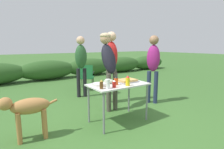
{
  "coord_description": "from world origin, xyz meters",
  "views": [
    {
      "loc": [
        -1.9,
        -2.57,
        1.45
      ],
      "look_at": [
        -0.01,
        0.2,
        0.89
      ],
      "focal_mm": 28.0,
      "sensor_mm": 36.0,
      "label": 1
    }
  ],
  "objects_px": {
    "folding_table": "(118,88)",
    "paper_cup_stack": "(108,84)",
    "dog": "(27,109)",
    "mixing_bowl": "(109,81)",
    "standing_person_in_gray_fleece": "(109,60)",
    "standing_person_in_olive_jacket": "(153,62)",
    "standing_person_in_navy_coat": "(111,59)",
    "food_tray": "(127,81)",
    "mustard_bottle": "(128,81)",
    "standing_person_in_red_jacket": "(81,60)",
    "ketchup_bottle": "(114,84)",
    "hot_sauce_bottle": "(116,81)",
    "camp_chair_green_behind_table": "(86,76)",
    "plate_stack": "(99,85)",
    "beer_bottle": "(101,84)"
  },
  "relations": [
    {
      "from": "mixing_bowl",
      "to": "standing_person_in_navy_coat",
      "type": "distance_m",
      "value": 1.11
    },
    {
      "from": "mixing_bowl",
      "to": "standing_person_in_olive_jacket",
      "type": "bearing_deg",
      "value": 9.28
    },
    {
      "from": "mixing_bowl",
      "to": "standing_person_in_red_jacket",
      "type": "distance_m",
      "value": 1.78
    },
    {
      "from": "hot_sauce_bottle",
      "to": "mustard_bottle",
      "type": "distance_m",
      "value": 0.22
    },
    {
      "from": "plate_stack",
      "to": "paper_cup_stack",
      "type": "height_order",
      "value": "paper_cup_stack"
    },
    {
      "from": "ketchup_bottle",
      "to": "dog",
      "type": "xyz_separation_m",
      "value": [
        -1.31,
        0.43,
        -0.3
      ]
    },
    {
      "from": "beer_bottle",
      "to": "standing_person_in_gray_fleece",
      "type": "height_order",
      "value": "standing_person_in_gray_fleece"
    },
    {
      "from": "standing_person_in_gray_fleece",
      "to": "plate_stack",
      "type": "bearing_deg",
      "value": -135.94
    },
    {
      "from": "paper_cup_stack",
      "to": "camp_chair_green_behind_table",
      "type": "distance_m",
      "value": 2.93
    },
    {
      "from": "hot_sauce_bottle",
      "to": "dog",
      "type": "xyz_separation_m",
      "value": [
        -1.45,
        0.29,
        -0.32
      ]
    },
    {
      "from": "paper_cup_stack",
      "to": "standing_person_in_gray_fleece",
      "type": "height_order",
      "value": "standing_person_in_gray_fleece"
    },
    {
      "from": "food_tray",
      "to": "mustard_bottle",
      "type": "distance_m",
      "value": 0.32
    },
    {
      "from": "food_tray",
      "to": "standing_person_in_gray_fleece",
      "type": "bearing_deg",
      "value": 91.47
    },
    {
      "from": "paper_cup_stack",
      "to": "standing_person_in_red_jacket",
      "type": "distance_m",
      "value": 2.15
    },
    {
      "from": "plate_stack",
      "to": "ketchup_bottle",
      "type": "bearing_deg",
      "value": -56.72
    },
    {
      "from": "hot_sauce_bottle",
      "to": "standing_person_in_olive_jacket",
      "type": "relative_size",
      "value": 0.09
    },
    {
      "from": "camp_chair_green_behind_table",
      "to": "standing_person_in_gray_fleece",
      "type": "bearing_deg",
      "value": -67.17
    },
    {
      "from": "mixing_bowl",
      "to": "beer_bottle",
      "type": "relative_size",
      "value": 1.23
    },
    {
      "from": "standing_person_in_gray_fleece",
      "to": "standing_person_in_olive_jacket",
      "type": "height_order",
      "value": "standing_person_in_gray_fleece"
    },
    {
      "from": "standing_person_in_olive_jacket",
      "to": "ketchup_bottle",
      "type": "bearing_deg",
      "value": -107.71
    },
    {
      "from": "paper_cup_stack",
      "to": "standing_person_in_gray_fleece",
      "type": "distance_m",
      "value": 1.07
    },
    {
      "from": "food_tray",
      "to": "paper_cup_stack",
      "type": "height_order",
      "value": "paper_cup_stack"
    },
    {
      "from": "mixing_bowl",
      "to": "standing_person_in_navy_coat",
      "type": "height_order",
      "value": "standing_person_in_navy_coat"
    },
    {
      "from": "mustard_bottle",
      "to": "standing_person_in_red_jacket",
      "type": "bearing_deg",
      "value": 88.04
    },
    {
      "from": "dog",
      "to": "mixing_bowl",
      "type": "bearing_deg",
      "value": -86.59
    },
    {
      "from": "mustard_bottle",
      "to": "paper_cup_stack",
      "type": "bearing_deg",
      "value": 175.36
    },
    {
      "from": "standing_person_in_red_jacket",
      "to": "camp_chair_green_behind_table",
      "type": "relative_size",
      "value": 2.04
    },
    {
      "from": "ketchup_bottle",
      "to": "plate_stack",
      "type": "bearing_deg",
      "value": 123.28
    },
    {
      "from": "folding_table",
      "to": "standing_person_in_gray_fleece",
      "type": "bearing_deg",
      "value": 71.82
    },
    {
      "from": "standing_person_in_navy_coat",
      "to": "dog",
      "type": "distance_m",
      "value": 2.29
    },
    {
      "from": "folding_table",
      "to": "camp_chair_green_behind_table",
      "type": "bearing_deg",
      "value": 77.17
    },
    {
      "from": "folding_table",
      "to": "beer_bottle",
      "type": "distance_m",
      "value": 0.5
    },
    {
      "from": "ketchup_bottle",
      "to": "standing_person_in_navy_coat",
      "type": "height_order",
      "value": "standing_person_in_navy_coat"
    },
    {
      "from": "standing_person_in_gray_fleece",
      "to": "standing_person_in_navy_coat",
      "type": "distance_m",
      "value": 0.46
    },
    {
      "from": "plate_stack",
      "to": "camp_chair_green_behind_table",
      "type": "bearing_deg",
      "value": 68.89
    },
    {
      "from": "folding_table",
      "to": "paper_cup_stack",
      "type": "distance_m",
      "value": 0.44
    },
    {
      "from": "standing_person_in_olive_jacket",
      "to": "camp_chair_green_behind_table",
      "type": "distance_m",
      "value": 2.37
    },
    {
      "from": "food_tray",
      "to": "plate_stack",
      "type": "height_order",
      "value": "food_tray"
    },
    {
      "from": "folding_table",
      "to": "food_tray",
      "type": "relative_size",
      "value": 2.8
    },
    {
      "from": "hot_sauce_bottle",
      "to": "ketchup_bottle",
      "type": "xyz_separation_m",
      "value": [
        -0.14,
        -0.14,
        -0.01
      ]
    },
    {
      "from": "plate_stack",
      "to": "standing_person_in_gray_fleece",
      "type": "distance_m",
      "value": 0.94
    },
    {
      "from": "plate_stack",
      "to": "standing_person_in_red_jacket",
      "type": "bearing_deg",
      "value": 74.79
    },
    {
      "from": "hot_sauce_bottle",
      "to": "standing_person_in_red_jacket",
      "type": "distance_m",
      "value": 1.97
    },
    {
      "from": "hot_sauce_bottle",
      "to": "folding_table",
      "type": "bearing_deg",
      "value": 29.75
    },
    {
      "from": "standing_person_in_gray_fleece",
      "to": "mixing_bowl",
      "type": "bearing_deg",
      "value": -124.59
    },
    {
      "from": "mixing_bowl",
      "to": "standing_person_in_red_jacket",
      "type": "xyz_separation_m",
      "value": [
        0.23,
        1.74,
        0.27
      ]
    },
    {
      "from": "mixing_bowl",
      "to": "standing_person_in_navy_coat",
      "type": "relative_size",
      "value": 0.11
    },
    {
      "from": "mustard_bottle",
      "to": "standing_person_in_red_jacket",
      "type": "relative_size",
      "value": 0.11
    },
    {
      "from": "mustard_bottle",
      "to": "standing_person_in_olive_jacket",
      "type": "height_order",
      "value": "standing_person_in_olive_jacket"
    },
    {
      "from": "mixing_bowl",
      "to": "standing_person_in_red_jacket",
      "type": "height_order",
      "value": "standing_person_in_red_jacket"
    }
  ]
}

